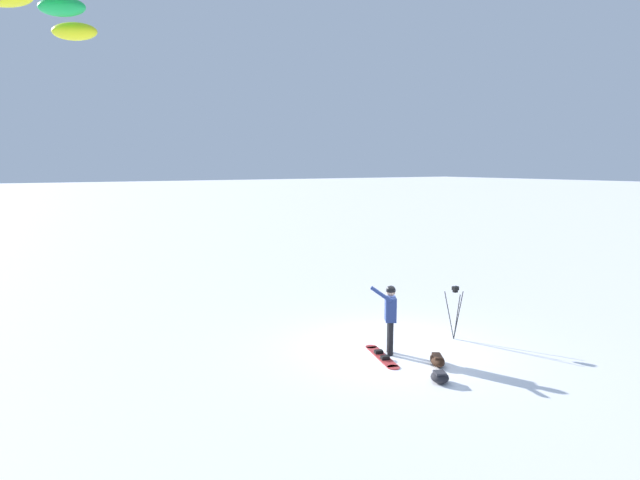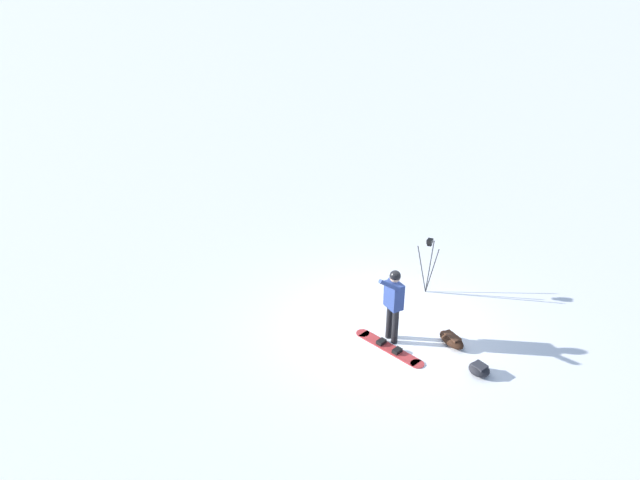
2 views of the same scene
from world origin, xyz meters
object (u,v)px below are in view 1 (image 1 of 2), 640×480
gear_bag_large (437,360)px  snowboarder (390,312)px  gear_bag_small (440,377)px  snowboard (382,356)px  traction_kite (43,2)px  camera_tripod (455,302)px

gear_bag_large → snowboarder: bearing=-159.8°
snowboarder → gear_bag_small: 2.24m
snowboard → gear_bag_small: (1.94, 0.06, 0.10)m
traction_kite → camera_tripod: (4.30, 9.11, -7.35)m
traction_kite → camera_tripod: size_ratio=2.60×
snowboarder → traction_kite: (-4.30, -6.87, 7.31)m
snowboarder → camera_tripod: 2.24m
gear_bag_large → camera_tripod: (-1.22, 1.79, 0.90)m
traction_kite → gear_bag_small: size_ratio=6.60×
snowboarder → gear_bag_small: size_ratio=3.09×
camera_tripod → traction_kite: bearing=-115.3°
traction_kite → gear_bag_small: (6.33, 6.62, -8.26)m
snowboard → gear_bag_small: size_ratio=3.05×
snowboarder → camera_tripod: size_ratio=1.22×
gear_bag_small → traction_kite: bearing=-133.7°
traction_kite → gear_bag_large: size_ratio=4.98×
gear_bag_large → camera_tripod: camera_tripod is taller
snowboard → gear_bag_large: (1.13, 0.76, 0.11)m
snowboard → camera_tripod: size_ratio=1.20×
snowboarder → gear_bag_small: bearing=-7.1°
snowboard → gear_bag_small: 1.94m
traction_kite → gear_bag_small: bearing=46.3°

